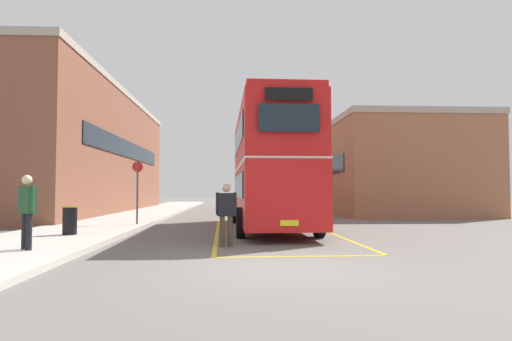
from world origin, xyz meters
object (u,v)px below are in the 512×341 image
double_decker_bus (269,166)px  single_deck_bus (286,189)px  bus_stop_sign (137,186)px  pedestrian_waiting_near (27,206)px  litter_bin (70,220)px  pedestrian_boarding (226,210)px

double_decker_bus → single_deck_bus: 17.58m
double_decker_bus → bus_stop_sign: bearing=169.8°
pedestrian_waiting_near → bus_stop_sign: (0.90, 7.93, 0.54)m
single_deck_bus → double_decker_bus: bearing=-98.9°
double_decker_bus → litter_bin: size_ratio=11.98×
litter_bin → bus_stop_sign: bearing=74.7°
litter_bin → bus_stop_sign: bus_stop_sign is taller
double_decker_bus → single_deck_bus: double_decker_bus is taller
double_decker_bus → bus_stop_sign: size_ratio=4.14×
double_decker_bus → pedestrian_boarding: (-1.65, -5.52, -1.51)m
pedestrian_boarding → litter_bin: 5.45m
single_deck_bus → litter_bin: bearing=-114.3°
single_deck_bus → pedestrian_waiting_near: bearing=-110.5°
double_decker_bus → litter_bin: bearing=-153.2°
pedestrian_boarding → litter_bin: (-4.99, 2.17, -0.41)m
litter_bin → bus_stop_sign: (1.19, 4.33, 1.12)m
pedestrian_boarding → pedestrian_waiting_near: pedestrian_waiting_near is taller
single_deck_bus → bus_stop_sign: single_deck_bus is taller
pedestrian_boarding → pedestrian_waiting_near: 4.91m
double_decker_bus → pedestrian_waiting_near: size_ratio=6.10×
double_decker_bus → pedestrian_waiting_near: bearing=-132.4°
single_deck_bus → pedestrian_waiting_near: single_deck_bus is taller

